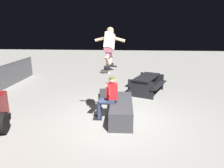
{
  "coord_description": "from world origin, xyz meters",
  "views": [
    {
      "loc": [
        -6.1,
        -0.39,
        2.84
      ],
      "look_at": [
        0.1,
        0.09,
        1.15
      ],
      "focal_mm": 34.19,
      "sensor_mm": 36.0,
      "label": 1
    }
  ],
  "objects_px": {
    "ledge_box_main": "(121,110)",
    "person_sitting_on_ledge": "(108,95)",
    "picnic_table_back": "(147,82)",
    "skateboard": "(109,70)",
    "kicker_ramp": "(109,97)",
    "skater_airborne": "(109,45)"
  },
  "relations": [
    {
      "from": "ledge_box_main",
      "to": "person_sitting_on_ledge",
      "type": "relative_size",
      "value": 1.52
    },
    {
      "from": "skateboard",
      "to": "kicker_ramp",
      "type": "height_order",
      "value": "skateboard"
    },
    {
      "from": "ledge_box_main",
      "to": "skateboard",
      "type": "bearing_deg",
      "value": 131.68
    },
    {
      "from": "person_sitting_on_ledge",
      "to": "picnic_table_back",
      "type": "height_order",
      "value": "person_sitting_on_ledge"
    },
    {
      "from": "picnic_table_back",
      "to": "skater_airborne",
      "type": "bearing_deg",
      "value": 155.71
    },
    {
      "from": "ledge_box_main",
      "to": "person_sitting_on_ledge",
      "type": "height_order",
      "value": "person_sitting_on_ledge"
    },
    {
      "from": "person_sitting_on_ledge",
      "to": "picnic_table_back",
      "type": "xyz_separation_m",
      "value": [
        2.88,
        -1.41,
        -0.28
      ]
    },
    {
      "from": "kicker_ramp",
      "to": "picnic_table_back",
      "type": "relative_size",
      "value": 0.54
    },
    {
      "from": "skateboard",
      "to": "kicker_ramp",
      "type": "distance_m",
      "value": 2.64
    },
    {
      "from": "person_sitting_on_ledge",
      "to": "kicker_ramp",
      "type": "bearing_deg",
      "value": 4.69
    },
    {
      "from": "ledge_box_main",
      "to": "skateboard",
      "type": "height_order",
      "value": "skateboard"
    },
    {
      "from": "skateboard",
      "to": "skater_airborne",
      "type": "xyz_separation_m",
      "value": [
        0.06,
        -0.01,
        0.69
      ]
    },
    {
      "from": "skater_airborne",
      "to": "picnic_table_back",
      "type": "bearing_deg",
      "value": -24.29
    },
    {
      "from": "picnic_table_back",
      "to": "kicker_ramp",
      "type": "bearing_deg",
      "value": 121.17
    },
    {
      "from": "kicker_ramp",
      "to": "picnic_table_back",
      "type": "bearing_deg",
      "value": -58.83
    },
    {
      "from": "skateboard",
      "to": "picnic_table_back",
      "type": "distance_m",
      "value": 3.54
    },
    {
      "from": "person_sitting_on_ledge",
      "to": "picnic_table_back",
      "type": "distance_m",
      "value": 3.22
    },
    {
      "from": "kicker_ramp",
      "to": "skater_airborne",
      "type": "bearing_deg",
      "value": -174.3
    },
    {
      "from": "skateboard",
      "to": "kicker_ramp",
      "type": "xyz_separation_m",
      "value": [
        2.12,
        0.19,
        -1.56
      ]
    },
    {
      "from": "person_sitting_on_ledge",
      "to": "ledge_box_main",
      "type": "bearing_deg",
      "value": -70.96
    },
    {
      "from": "picnic_table_back",
      "to": "skateboard",
      "type": "bearing_deg",
      "value": 155.92
    },
    {
      "from": "person_sitting_on_ledge",
      "to": "skater_airborne",
      "type": "relative_size",
      "value": 1.24
    }
  ]
}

